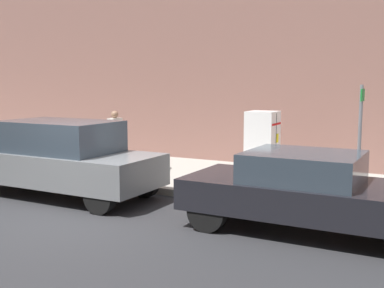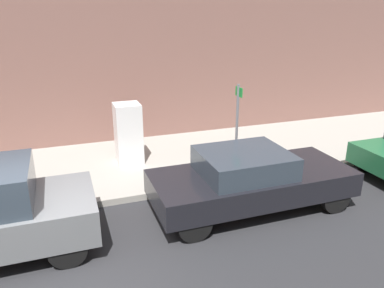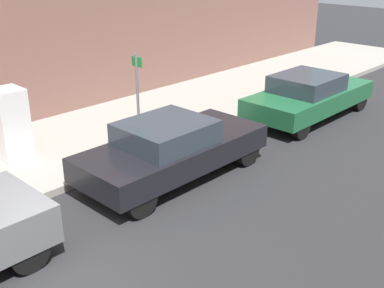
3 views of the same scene
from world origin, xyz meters
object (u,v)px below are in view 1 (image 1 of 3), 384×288
Objects in this scene: fire_hydrant at (69,158)px; pedestrian_walking_far at (115,134)px; street_sign_post at (360,138)px; parked_suv_gray at (60,158)px; parked_sedan_dark at (313,191)px; discarded_refrigerator at (262,145)px.

pedestrian_walking_far is at bearing 171.55° from fire_hydrant.
parked_suv_gray is at bearing -74.79° from street_sign_post.
pedestrian_walking_far is at bearing -164.16° from parked_suv_gray.
parked_suv_gray reaches higher than parked_sedan_dark.
parked_sedan_dark reaches higher than fire_hydrant.
discarded_refrigerator is 3.11m from street_sign_post.
pedestrian_walking_far reaches higher than fire_hydrant.
discarded_refrigerator is at bearing -147.41° from parked_sedan_dark.
fire_hydrant is at bearing 46.80° from pedestrian_walking_far.
pedestrian_walking_far reaches higher than parked_suv_gray.
fire_hydrant is 7.14m from parked_sedan_dark.
fire_hydrant is at bearing -88.88° from street_sign_post.
discarded_refrigerator is 4.95m from parked_suv_gray.
fire_hydrant is (1.78, -4.84, -0.43)m from discarded_refrigerator.
parked_sedan_dark is (3.33, 2.13, -0.29)m from discarded_refrigerator.
parked_suv_gray is at bearing 71.09° from pedestrian_walking_far.
street_sign_post is at bearing 57.92° from discarded_refrigerator.
fire_hydrant is 1.81m from pedestrian_walking_far.
fire_hydrant is at bearing -142.70° from parked_suv_gray.
pedestrian_walking_far is 7.48m from parked_sedan_dark.
parked_suv_gray reaches higher than fire_hydrant.
parked_sedan_dark is at bearing -15.60° from street_sign_post.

